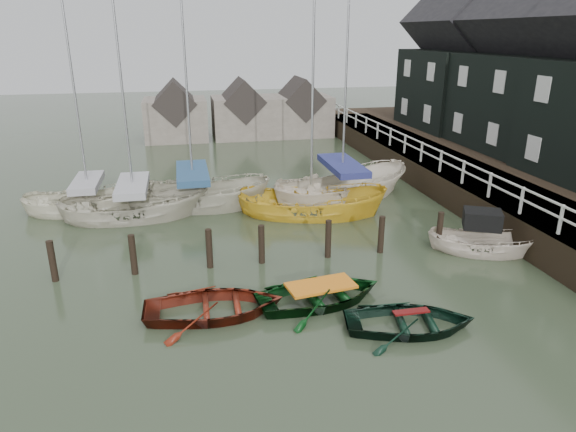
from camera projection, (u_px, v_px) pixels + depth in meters
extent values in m
plane|color=#2D3924|center=(317.00, 300.00, 15.48)|extent=(120.00, 120.00, 0.00)
cube|color=black|center=(448.00, 162.00, 26.04)|extent=(3.00, 32.00, 0.20)
cube|color=silver|center=(422.00, 143.00, 25.39)|extent=(0.06, 32.00, 0.06)
cube|color=silver|center=(422.00, 151.00, 25.53)|extent=(0.06, 32.00, 0.06)
cube|color=black|center=(539.00, 183.00, 27.57)|extent=(14.00, 38.00, 1.50)
cube|color=black|center=(527.00, 102.00, 28.06)|extent=(6.00, 7.00, 5.00)
cube|color=black|center=(540.00, 19.00, 26.62)|extent=(6.11, 7.14, 6.11)
cube|color=black|center=(461.00, 89.00, 34.50)|extent=(6.40, 7.00, 5.00)
cube|color=black|center=(469.00, 22.00, 33.06)|extent=(6.52, 7.14, 6.52)
cylinder|color=black|center=(53.00, 267.00, 16.53)|extent=(0.22, 0.22, 1.80)
cylinder|color=black|center=(134.00, 260.00, 17.01)|extent=(0.22, 0.22, 1.80)
cylinder|color=black|center=(210.00, 254.00, 17.49)|extent=(0.22, 0.22, 1.80)
cylinder|color=black|center=(262.00, 250.00, 17.84)|extent=(0.22, 0.22, 1.80)
cylinder|color=black|center=(328.00, 244.00, 18.30)|extent=(0.22, 0.22, 1.80)
cylinder|color=black|center=(381.00, 240.00, 18.68)|extent=(0.22, 0.22, 1.80)
cylinder|color=black|center=(439.00, 235.00, 19.13)|extent=(0.22, 0.22, 1.80)
cube|color=#665B51|center=(176.00, 119.00, 38.15)|extent=(4.50, 4.00, 3.00)
cube|color=#282321|center=(175.00, 102.00, 37.71)|extent=(3.18, 4.08, 3.18)
cube|color=#665B51|center=(243.00, 117.00, 39.11)|extent=(4.50, 4.00, 3.00)
cube|color=#282321|center=(242.00, 100.00, 38.67)|extent=(3.18, 4.08, 3.18)
cube|color=#665B51|center=(300.00, 115.00, 39.97)|extent=(4.50, 4.00, 3.00)
cube|color=#282321|center=(300.00, 98.00, 39.53)|extent=(3.18, 4.08, 3.18)
imported|color=#5E1A0D|center=(215.00, 314.00, 14.71)|extent=(4.03, 2.92, 0.82)
imported|color=black|center=(320.00, 302.00, 15.39)|extent=(4.25, 3.32, 0.80)
imported|color=black|center=(410.00, 329.00, 14.00)|extent=(3.96, 3.14, 0.74)
imported|color=beige|center=(481.00, 253.00, 18.79)|extent=(4.12, 3.01, 1.50)
cube|color=black|center=(482.00, 219.00, 18.55)|extent=(1.61, 1.47, 0.65)
imported|color=beige|center=(136.00, 218.00, 22.36)|extent=(6.33, 2.45, 2.43)
cylinder|color=#B2B2B7|center=(121.00, 78.00, 20.37)|extent=(0.10, 0.10, 9.11)
cube|color=#9A9A9F|center=(132.00, 186.00, 21.87)|extent=(3.48, 1.30, 0.30)
imported|color=beige|center=(194.00, 207.00, 23.77)|extent=(7.39, 4.03, 2.70)
cylinder|color=#B2B2B7|center=(187.00, 86.00, 21.92)|extent=(0.10, 0.10, 7.95)
cube|color=navy|center=(192.00, 173.00, 23.23)|extent=(4.06, 2.17, 0.30)
imported|color=gold|center=(311.00, 215.00, 22.74)|extent=(6.98, 4.14, 2.53)
cylinder|color=#B2B2B7|center=(313.00, 79.00, 20.76)|extent=(0.10, 0.10, 8.87)
imported|color=beige|center=(341.00, 199.00, 24.88)|extent=(7.73, 4.55, 2.81)
cylinder|color=#B2B2B7|center=(347.00, 52.00, 22.58)|extent=(0.10, 0.10, 10.51)
cube|color=navy|center=(343.00, 165.00, 24.31)|extent=(4.24, 2.45, 0.30)
imported|color=beige|center=(91.00, 211.00, 23.23)|extent=(5.75, 2.37, 2.19)
cylinder|color=#B2B2B7|center=(75.00, 97.00, 21.52)|extent=(0.10, 0.10, 7.71)
cube|color=#96959B|center=(87.00, 183.00, 22.79)|extent=(3.16, 1.27, 0.30)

